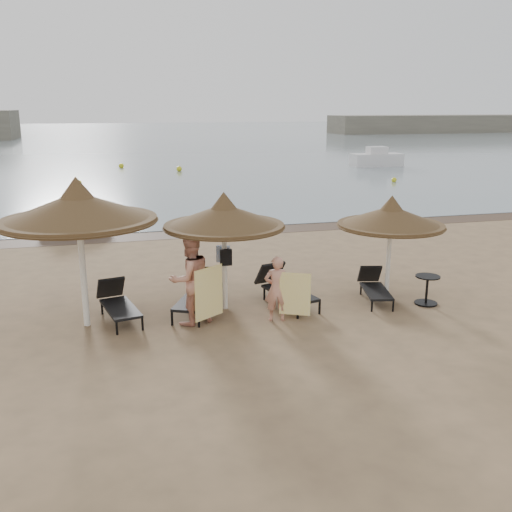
{
  "coord_description": "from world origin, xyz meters",
  "views": [
    {
      "loc": [
        -2.69,
        -11.64,
        4.71
      ],
      "look_at": [
        0.65,
        1.2,
        1.19
      ],
      "focal_mm": 40.0,
      "sensor_mm": 36.0,
      "label": 1
    }
  ],
  "objects_px": {
    "lounger_near_right": "(284,287)",
    "person_left": "(190,272)",
    "lounger_near_left": "(199,293)",
    "palapa_left": "(78,208)",
    "palapa_right": "(391,217)",
    "lounger_far_right": "(374,286)",
    "person_right": "(277,284)",
    "lounger_far_left": "(118,302)",
    "palapa_center": "(224,217)",
    "pedal_boat": "(74,224)",
    "side_table": "(427,291)"
  },
  "relations": [
    {
      "from": "lounger_near_right",
      "to": "person_left",
      "type": "bearing_deg",
      "value": -177.04
    },
    {
      "from": "lounger_near_left",
      "to": "lounger_near_right",
      "type": "xyz_separation_m",
      "value": [
        2.07,
        -0.06,
        -0.01
      ]
    },
    {
      "from": "palapa_left",
      "to": "palapa_right",
      "type": "bearing_deg",
      "value": 0.17
    },
    {
      "from": "palapa_left",
      "to": "lounger_far_right",
      "type": "distance_m",
      "value": 7.28
    },
    {
      "from": "palapa_right",
      "to": "person_right",
      "type": "distance_m",
      "value": 3.45
    },
    {
      "from": "lounger_far_left",
      "to": "palapa_right",
      "type": "bearing_deg",
      "value": -15.08
    },
    {
      "from": "palapa_center",
      "to": "palapa_right",
      "type": "xyz_separation_m",
      "value": [
        4.09,
        -0.27,
        -0.16
      ]
    },
    {
      "from": "palapa_left",
      "to": "person_left",
      "type": "distance_m",
      "value": 2.71
    },
    {
      "from": "palapa_right",
      "to": "lounger_near_right",
      "type": "bearing_deg",
      "value": 173.53
    },
    {
      "from": "lounger_near_right",
      "to": "person_left",
      "type": "height_order",
      "value": "person_left"
    },
    {
      "from": "lounger_far_left",
      "to": "pedal_boat",
      "type": "bearing_deg",
      "value": 85.52
    },
    {
      "from": "lounger_far_left",
      "to": "lounger_near_left",
      "type": "relative_size",
      "value": 0.91
    },
    {
      "from": "palapa_left",
      "to": "person_right",
      "type": "distance_m",
      "value": 4.55
    },
    {
      "from": "pedal_boat",
      "to": "lounger_far_right",
      "type": "bearing_deg",
      "value": -27.93
    },
    {
      "from": "person_right",
      "to": "lounger_near_right",
      "type": "bearing_deg",
      "value": -104.38
    },
    {
      "from": "lounger_near_right",
      "to": "person_right",
      "type": "distance_m",
      "value": 1.29
    },
    {
      "from": "side_table",
      "to": "person_left",
      "type": "xyz_separation_m",
      "value": [
        -5.74,
        0.19,
        0.85
      ]
    },
    {
      "from": "lounger_near_right",
      "to": "side_table",
      "type": "relative_size",
      "value": 2.94
    },
    {
      "from": "palapa_center",
      "to": "palapa_right",
      "type": "height_order",
      "value": "palapa_center"
    },
    {
      "from": "person_left",
      "to": "pedal_boat",
      "type": "relative_size",
      "value": 0.93
    },
    {
      "from": "person_left",
      "to": "pedal_boat",
      "type": "bearing_deg",
      "value": -95.1
    },
    {
      "from": "palapa_left",
      "to": "lounger_far_right",
      "type": "height_order",
      "value": "palapa_left"
    },
    {
      "from": "person_right",
      "to": "lounger_near_left",
      "type": "bearing_deg",
      "value": -25.28
    },
    {
      "from": "lounger_near_left",
      "to": "palapa_left",
      "type": "bearing_deg",
      "value": -146.09
    },
    {
      "from": "palapa_left",
      "to": "lounger_near_right",
      "type": "relative_size",
      "value": 1.57
    },
    {
      "from": "lounger_far_right",
      "to": "person_right",
      "type": "relative_size",
      "value": 1.01
    },
    {
      "from": "lounger_far_left",
      "to": "palapa_left",
      "type": "bearing_deg",
      "value": -169.02
    },
    {
      "from": "person_left",
      "to": "pedal_boat",
      "type": "height_order",
      "value": "person_left"
    },
    {
      "from": "lounger_near_right",
      "to": "lounger_far_right",
      "type": "xyz_separation_m",
      "value": [
        2.27,
        -0.3,
        -0.07
      ]
    },
    {
      "from": "lounger_far_left",
      "to": "person_left",
      "type": "xyz_separation_m",
      "value": [
        1.57,
        -0.75,
        0.81
      ]
    },
    {
      "from": "lounger_near_left",
      "to": "lounger_far_right",
      "type": "relative_size",
      "value": 1.21
    },
    {
      "from": "palapa_right",
      "to": "lounger_far_left",
      "type": "height_order",
      "value": "palapa_right"
    },
    {
      "from": "side_table",
      "to": "person_right",
      "type": "height_order",
      "value": "person_right"
    },
    {
      "from": "palapa_right",
      "to": "person_left",
      "type": "relative_size",
      "value": 1.11
    },
    {
      "from": "palapa_left",
      "to": "side_table",
      "type": "relative_size",
      "value": 4.63
    },
    {
      "from": "palapa_right",
      "to": "person_left",
      "type": "height_order",
      "value": "palapa_right"
    },
    {
      "from": "lounger_far_left",
      "to": "person_right",
      "type": "height_order",
      "value": "person_right"
    },
    {
      "from": "palapa_right",
      "to": "person_left",
      "type": "distance_m",
      "value": 5.12
    },
    {
      "from": "side_table",
      "to": "person_left",
      "type": "relative_size",
      "value": 0.3
    },
    {
      "from": "palapa_right",
      "to": "lounger_near_left",
      "type": "distance_m",
      "value": 4.99
    },
    {
      "from": "side_table",
      "to": "pedal_boat",
      "type": "xyz_separation_m",
      "value": [
        -8.68,
        10.44,
        0.05
      ]
    },
    {
      "from": "person_right",
      "to": "pedal_boat",
      "type": "xyz_separation_m",
      "value": [
        -4.82,
        10.57,
        -0.48
      ]
    },
    {
      "from": "person_right",
      "to": "palapa_right",
      "type": "bearing_deg",
      "value": -154.92
    },
    {
      "from": "pedal_boat",
      "to": "side_table",
      "type": "bearing_deg",
      "value": -26.06
    },
    {
      "from": "lounger_far_left",
      "to": "side_table",
      "type": "distance_m",
      "value": 7.37
    },
    {
      "from": "palapa_right",
      "to": "pedal_boat",
      "type": "distance_m",
      "value": 12.72
    },
    {
      "from": "pedal_boat",
      "to": "person_right",
      "type": "bearing_deg",
      "value": -41.27
    },
    {
      "from": "lounger_far_left",
      "to": "pedal_boat",
      "type": "distance_m",
      "value": 9.6
    },
    {
      "from": "lounger_near_right",
      "to": "person_left",
      "type": "distance_m",
      "value": 2.64
    },
    {
      "from": "palapa_left",
      "to": "lounger_far_right",
      "type": "bearing_deg",
      "value": 0.13
    }
  ]
}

